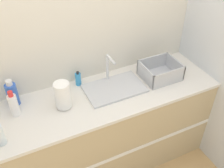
# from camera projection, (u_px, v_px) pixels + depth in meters

# --- Properties ---
(wall_back) EXTENTS (4.38, 0.06, 2.60)m
(wall_back) POSITION_uv_depth(u_px,v_px,m) (90.00, 38.00, 2.26)
(wall_back) COLOR beige
(wall_back) RESTS_ON ground_plane
(wall_right) EXTENTS (0.06, 2.61, 2.60)m
(wall_right) POSITION_uv_depth(u_px,v_px,m) (208.00, 31.00, 2.37)
(wall_right) COLOR silver
(wall_right) RESTS_ON ground_plane
(counter_cabinet) EXTENTS (2.01, 0.64, 0.92)m
(counter_cabinet) POSITION_uv_depth(u_px,v_px,m) (107.00, 130.00, 2.54)
(counter_cabinet) COLOR tan
(counter_cabinet) RESTS_ON ground_plane
(sink) EXTENTS (0.52, 0.33, 0.28)m
(sink) POSITION_uv_depth(u_px,v_px,m) (114.00, 87.00, 2.30)
(sink) COLOR silver
(sink) RESTS_ON counter_cabinet
(paper_towel_roll) EXTENTS (0.13, 0.13, 0.24)m
(paper_towel_roll) POSITION_uv_depth(u_px,v_px,m) (63.00, 95.00, 2.06)
(paper_towel_roll) COLOR #4C4C51
(paper_towel_roll) RESTS_ON counter_cabinet
(dish_rack) EXTENTS (0.33, 0.28, 0.15)m
(dish_rack) POSITION_uv_depth(u_px,v_px,m) (160.00, 72.00, 2.42)
(dish_rack) COLOR #B7BABF
(dish_rack) RESTS_ON counter_cabinet
(bottle_blue) EXTENTS (0.09, 0.09, 0.24)m
(bottle_blue) POSITION_uv_depth(u_px,v_px,m) (12.00, 94.00, 2.10)
(bottle_blue) COLOR #2D56B7
(bottle_blue) RESTS_ON counter_cabinet
(bottle_white_spray) EXTENTS (0.07, 0.07, 0.23)m
(bottle_white_spray) POSITION_uv_depth(u_px,v_px,m) (14.00, 105.00, 2.00)
(bottle_white_spray) COLOR white
(bottle_white_spray) RESTS_ON counter_cabinet
(soap_dispenser) EXTENTS (0.05, 0.05, 0.14)m
(soap_dispenser) POSITION_uv_depth(u_px,v_px,m) (78.00, 79.00, 2.33)
(soap_dispenser) COLOR #338CCC
(soap_dispenser) RESTS_ON counter_cabinet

